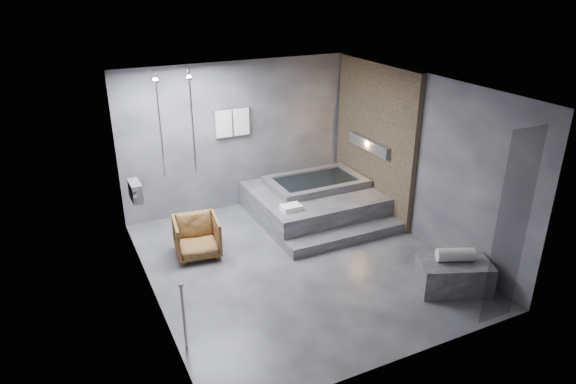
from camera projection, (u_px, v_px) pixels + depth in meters
room at (315, 151)px, 7.82m from camera, size 5.00×5.04×2.82m
tub_deck at (314, 202)px, 9.67m from camera, size 2.20×2.00×0.50m
tub_step at (346, 237)px, 8.75m from camera, size 2.20×0.36×0.18m
concrete_bench at (454, 276)px, 7.37m from camera, size 1.14×0.89×0.45m
driftwood_chair at (197, 237)px, 8.25m from camera, size 0.78×0.80×0.65m
rolled_towel at (455, 255)px, 7.29m from camera, size 0.56×0.39×0.19m
deck_towel at (291, 207)px, 8.76m from camera, size 0.34×0.25×0.09m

